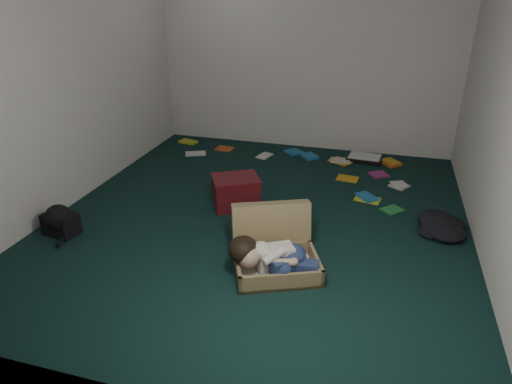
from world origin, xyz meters
The scene contains 12 objects.
floor centered at (0.00, 0.00, 0.00)m, with size 4.50×4.50×0.00m, color black.
wall_back centered at (0.00, 2.25, 1.30)m, with size 4.50×4.50×0.00m, color silver.
wall_front centered at (0.00, -2.25, 1.30)m, with size 4.50×4.50×0.00m, color silver.
wall_left centered at (-2.00, 0.00, 1.30)m, with size 4.50×4.50×0.00m, color silver.
wall_right centered at (2.00, 0.00, 1.30)m, with size 4.50×4.50×0.00m, color silver.
suitcase centered at (0.34, -0.77, 0.15)m, with size 0.87×0.86×0.49m.
person centered at (0.36, -0.94, 0.19)m, with size 0.74×0.39×0.30m.
maroon_bin centered at (-0.31, 0.18, 0.16)m, with size 0.59×0.55×0.32m.
backpack centered at (-1.70, -0.82, 0.11)m, with size 0.38×0.30×0.23m, color black, non-canonical shape.
clothing_pile centered at (1.64, 0.19, 0.07)m, with size 0.44×0.36×0.14m, color black, non-canonical shape.
paper_tray centered at (0.90, 1.92, 0.03)m, with size 0.47×0.37×0.06m.
book_scatter centered at (0.29, 1.53, 0.01)m, with size 3.18×1.69×0.02m.
Camera 1 is at (1.07, -3.89, 2.17)m, focal length 32.00 mm.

